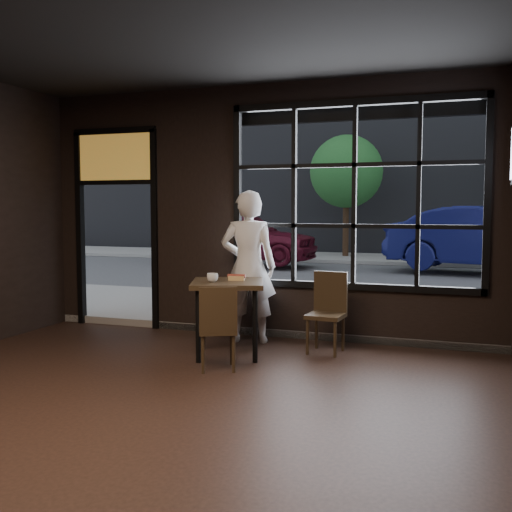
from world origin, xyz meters
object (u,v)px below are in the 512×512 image
at_px(cafe_table, 228,318).
at_px(chair_near, 218,327).
at_px(man, 248,267).
at_px(navy_car, 489,239).

height_order(cafe_table, chair_near, chair_near).
bearing_deg(cafe_table, man, 71.92).
relative_size(cafe_table, navy_car, 0.18).
xyz_separation_m(chair_near, navy_car, (2.93, 9.95, 0.45)).
bearing_deg(navy_car, man, 170.28).
xyz_separation_m(man, navy_car, (3.06, 8.66, -0.04)).
distance_m(cafe_table, chair_near, 0.57).
relative_size(cafe_table, chair_near, 0.97).
distance_m(man, navy_car, 9.18).
relative_size(cafe_table, man, 0.45).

